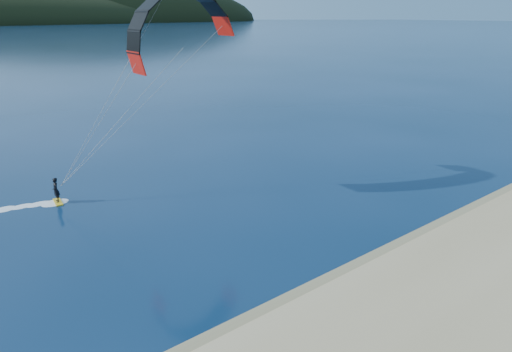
# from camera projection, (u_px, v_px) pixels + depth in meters

# --- Properties ---
(wet_sand) EXTENTS (220.00, 2.50, 0.10)m
(wet_sand) POSITION_uv_depth(u_px,v_px,m) (248.00, 334.00, 19.70)
(wet_sand) COLOR #948156
(wet_sand) RESTS_ON ground
(kitesurfer_near) EXTENTS (25.07, 6.21, 15.21)m
(kitesurfer_near) POSITION_uv_depth(u_px,v_px,m) (178.00, 52.00, 32.87)
(kitesurfer_near) COLOR yellow
(kitesurfer_near) RESTS_ON ground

